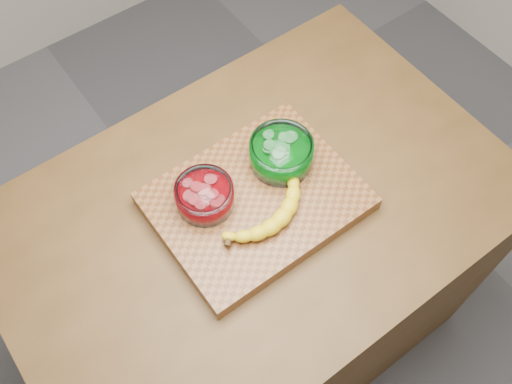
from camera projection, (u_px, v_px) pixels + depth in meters
ground at (256, 326)px, 2.09m from camera, size 3.50×3.50×0.00m
counter at (256, 279)px, 1.70m from camera, size 1.20×0.80×0.90m
cutting_board at (256, 201)px, 1.30m from camera, size 0.45×0.35×0.04m
bowl_red at (205, 196)px, 1.25m from camera, size 0.13×0.13×0.06m
bowl_green at (281, 153)px, 1.30m from camera, size 0.15×0.15×0.07m
banana at (265, 208)px, 1.25m from camera, size 0.27×0.15×0.04m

